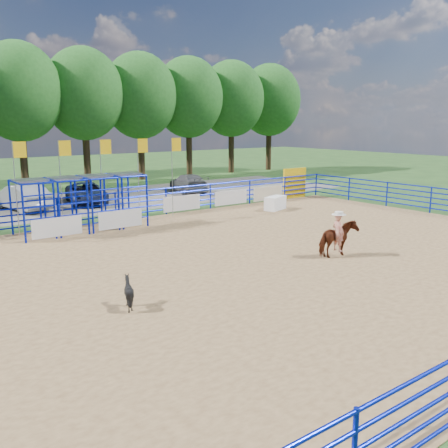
% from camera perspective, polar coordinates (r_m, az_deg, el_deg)
% --- Properties ---
extents(ground, '(120.00, 120.00, 0.00)m').
position_cam_1_polar(ground, '(18.06, 1.42, -4.63)').
color(ground, '#315722').
rests_on(ground, ground).
extents(arena_dirt, '(30.00, 20.00, 0.02)m').
position_cam_1_polar(arena_dirt, '(18.06, 1.42, -4.60)').
color(arena_dirt, '#A58152').
rests_on(arena_dirt, ground).
extents(gravel_strip, '(40.00, 10.00, 0.01)m').
position_cam_1_polar(gravel_strip, '(32.80, -17.41, 2.26)').
color(gravel_strip, '#69655D').
rests_on(gravel_strip, ground).
extents(announcer_table, '(1.61, 1.12, 0.78)m').
position_cam_1_polar(announcer_table, '(29.07, 5.87, 2.40)').
color(announcer_table, white).
rests_on(announcer_table, arena_dirt).
extents(horse_and_rider, '(1.63, 0.78, 2.44)m').
position_cam_1_polar(horse_and_rider, '(19.30, 12.89, -1.22)').
color(horse_and_rider, '#632813').
rests_on(horse_and_rider, arena_dirt).
extents(calf, '(1.01, 0.97, 0.86)m').
position_cam_1_polar(calf, '(14.10, -10.86, -7.68)').
color(calf, black).
rests_on(calf, arena_dirt).
extents(car_b, '(2.42, 4.76, 1.50)m').
position_cam_1_polar(car_b, '(31.11, -22.10, 2.86)').
color(car_b, '#909498').
rests_on(car_b, gravel_strip).
extents(car_c, '(3.14, 5.01, 1.29)m').
position_cam_1_polar(car_c, '(32.34, -15.44, 3.42)').
color(car_c, '#161D38').
rests_on(car_c, gravel_strip).
extents(car_d, '(2.99, 4.87, 1.32)m').
position_cam_1_polar(car_d, '(36.23, -4.09, 4.68)').
color(car_d, '#5F5F62').
rests_on(car_d, gravel_strip).
extents(perimeter_fence, '(30.10, 20.10, 1.50)m').
position_cam_1_polar(perimeter_fence, '(17.86, 1.43, -2.32)').
color(perimeter_fence, '#0819B6').
rests_on(perimeter_fence, ground).
extents(chute_assembly, '(19.32, 2.41, 4.20)m').
position_cam_1_polar(chute_assembly, '(24.40, -15.22, 2.28)').
color(chute_assembly, '#0819B6').
rests_on(chute_assembly, ground).
extents(treeline, '(56.40, 6.40, 11.24)m').
position_cam_1_polar(treeline, '(41.07, -22.50, 14.27)').
color(treeline, '#3F2B19').
rests_on(treeline, ground).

